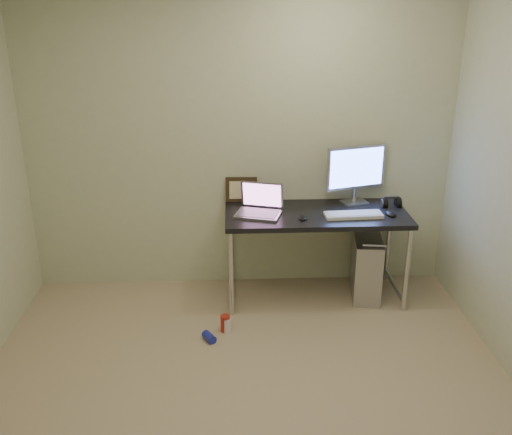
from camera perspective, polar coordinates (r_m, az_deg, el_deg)
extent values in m
plane|color=tan|center=(3.66, -0.81, -18.89)|extent=(3.50, 3.50, 0.00)
cube|color=beige|center=(4.68, -1.60, 7.52)|extent=(3.50, 0.02, 2.50)
cube|color=black|center=(4.58, 6.06, 0.28)|extent=(1.46, 0.64, 0.04)
cylinder|color=silver|center=(4.43, -2.49, -5.69)|extent=(0.04, 0.04, 0.71)
cylinder|color=silver|center=(4.93, -2.52, -2.77)|extent=(0.04, 0.04, 0.71)
cylinder|color=silver|center=(4.63, 14.86, -5.15)|extent=(0.04, 0.04, 0.71)
cylinder|color=silver|center=(5.12, 13.09, -2.41)|extent=(0.04, 0.04, 0.71)
cylinder|color=silver|center=(4.80, -2.46, -7.12)|extent=(0.04, 0.56, 0.04)
cylinder|color=silver|center=(4.99, 13.65, -6.58)|extent=(0.04, 0.56, 0.04)
cube|color=#ACACB1|center=(4.86, 10.95, -4.78)|extent=(0.28, 0.52, 0.52)
cylinder|color=#A6A6AD|center=(4.56, 11.77, -2.75)|extent=(0.19, 0.05, 0.02)
cylinder|color=#A6A6AD|center=(4.93, 10.64, -0.80)|extent=(0.19, 0.05, 0.02)
cylinder|color=black|center=(5.02, 9.85, -2.08)|extent=(0.01, 0.16, 0.69)
cylinder|color=black|center=(5.03, 10.89, -2.35)|extent=(0.02, 0.11, 0.71)
cylinder|color=#B62B1D|center=(4.36, -3.09, -10.52)|extent=(0.09, 0.09, 0.13)
cylinder|color=white|center=(4.35, -2.92, -10.73)|extent=(0.06, 0.06, 0.11)
cylinder|color=#1F28A9|center=(4.27, -4.71, -11.83)|extent=(0.11, 0.13, 0.06)
cube|color=#A6A6AD|center=(4.48, 0.21, 0.32)|extent=(0.40, 0.33, 0.02)
cube|color=slate|center=(4.48, 0.21, 0.45)|extent=(0.35, 0.28, 0.00)
cube|color=gray|center=(4.57, 0.62, 2.29)|extent=(0.34, 0.14, 0.22)
cube|color=#8A517F|center=(4.56, 0.62, 2.26)|extent=(0.31, 0.12, 0.19)
cube|color=#A6A6AD|center=(4.82, 9.80, 1.52)|extent=(0.24, 0.20, 0.02)
cylinder|color=#A6A6AD|center=(4.82, 9.80, 2.31)|extent=(0.03, 0.03, 0.11)
cube|color=#A6A6AD|center=(4.74, 10.00, 4.97)|extent=(0.51, 0.18, 0.36)
cube|color=#5275F5|center=(4.72, 10.05, 4.90)|extent=(0.45, 0.14, 0.31)
cube|color=white|center=(4.52, 9.72, 0.26)|extent=(0.46, 0.17, 0.03)
ellipsoid|color=black|center=(4.60, 13.32, 0.44)|extent=(0.09, 0.13, 0.04)
ellipsoid|color=black|center=(4.42, 4.68, 0.04)|extent=(0.07, 0.11, 0.04)
cylinder|color=black|center=(4.78, 12.70, 1.38)|extent=(0.04, 0.10, 0.10)
cylinder|color=black|center=(4.82, 14.02, 1.40)|extent=(0.04, 0.10, 0.10)
cube|color=black|center=(4.78, 13.41, 1.98)|extent=(0.13, 0.02, 0.01)
cube|color=black|center=(4.76, -1.48, 2.80)|extent=(0.27, 0.09, 0.21)
cylinder|color=silver|center=(4.79, 0.71, 2.11)|extent=(0.01, 0.01, 0.08)
cylinder|color=white|center=(4.77, 0.71, 2.68)|extent=(0.04, 0.03, 0.04)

